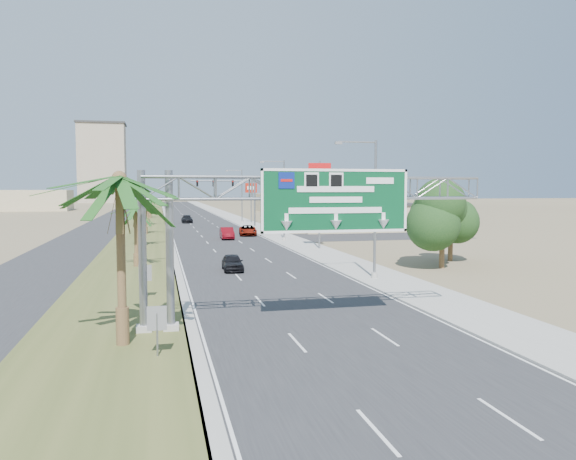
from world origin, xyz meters
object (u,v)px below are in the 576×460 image
(signal_mast, at_px, (242,199))
(pole_sign_blue, at_px, (303,195))
(car_mid_lane, at_px, (227,233))
(car_left_lane, at_px, (232,263))
(palm_near, at_px, (119,180))
(pole_sign_red_far, at_px, (251,191))
(store_building, at_px, (356,218))
(car_far, at_px, (187,219))
(car_right_lane, at_px, (248,231))
(sign_gantry, at_px, (301,199))
(pole_sign_red_near, at_px, (320,180))

(signal_mast, distance_m, pole_sign_blue, 11.28)
(car_mid_lane, bearing_deg, car_left_lane, -94.44)
(palm_near, height_order, pole_sign_red_far, palm_near)
(pole_sign_blue, bearing_deg, signal_mast, 133.53)
(signal_mast, relative_size, pole_sign_red_far, 1.33)
(palm_near, xyz_separation_m, store_building, (31.20, 58.00, -4.93))
(car_far, bearing_deg, palm_near, -95.33)
(car_far, bearing_deg, pole_sign_blue, -61.69)
(car_right_lane, bearing_deg, pole_sign_red_far, 86.54)
(sign_gantry, distance_m, car_far, 81.83)
(car_mid_lane, bearing_deg, pole_sign_blue, 33.63)
(pole_sign_red_near, xyz_separation_m, pole_sign_blue, (3.74, 21.74, -1.85))
(palm_near, distance_m, signal_mast, 65.60)
(pole_sign_blue, relative_size, pole_sign_red_far, 0.99)
(car_mid_lane, bearing_deg, car_far, 96.91)
(pole_sign_red_far, bearing_deg, palm_near, -102.95)
(sign_gantry, relative_size, car_right_lane, 3.30)
(pole_sign_red_far, bearing_deg, signal_mast, -104.04)
(sign_gantry, height_order, signal_mast, signal_mast)
(pole_sign_red_near, bearing_deg, car_mid_lane, 120.39)
(palm_near, distance_m, car_right_lane, 55.06)
(pole_sign_blue, bearing_deg, car_far, 119.04)
(palm_near, xyz_separation_m, car_mid_lane, (10.08, 48.24, -6.17))
(car_mid_lane, relative_size, pole_sign_red_far, 0.59)
(car_left_lane, bearing_deg, palm_near, -107.67)
(signal_mast, xyz_separation_m, car_left_lane, (-7.17, -43.56, -4.19))
(palm_near, bearing_deg, store_building, 61.72)
(car_mid_lane, height_order, car_right_lane, car_mid_lane)
(pole_sign_blue, bearing_deg, car_right_lane, -161.81)
(car_left_lane, distance_m, pole_sign_blue, 38.74)
(signal_mast, xyz_separation_m, car_far, (-7.66, 19.60, -4.15))
(store_building, xyz_separation_m, car_mid_lane, (-21.12, -9.76, -1.24))
(car_right_lane, relative_size, pole_sign_red_far, 0.66)
(car_far, bearing_deg, store_building, -46.97)
(sign_gantry, distance_m, store_building, 60.77)
(car_right_lane, relative_size, car_far, 1.04)
(sign_gantry, distance_m, pole_sign_blue, 55.67)
(sign_gantry, relative_size, store_building, 0.93)
(signal_mast, distance_m, car_mid_lane, 16.82)
(pole_sign_blue, distance_m, pole_sign_red_far, 25.01)
(car_far, bearing_deg, car_mid_lane, -85.29)
(palm_near, relative_size, car_far, 1.72)
(car_left_lane, xyz_separation_m, pole_sign_red_far, (11.32, 60.15, 5.41))
(car_right_lane, height_order, pole_sign_red_far, pole_sign_red_far)
(store_building, xyz_separation_m, car_left_lane, (-24.00, -37.59, -1.34))
(palm_near, height_order, car_right_lane, palm_near)
(car_mid_lane, bearing_deg, car_right_lane, 55.34)
(signal_mast, xyz_separation_m, pole_sign_blue, (7.75, -8.16, 0.78))
(sign_gantry, relative_size, palm_near, 2.01)
(pole_sign_red_near, bearing_deg, pole_sign_blue, 80.23)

